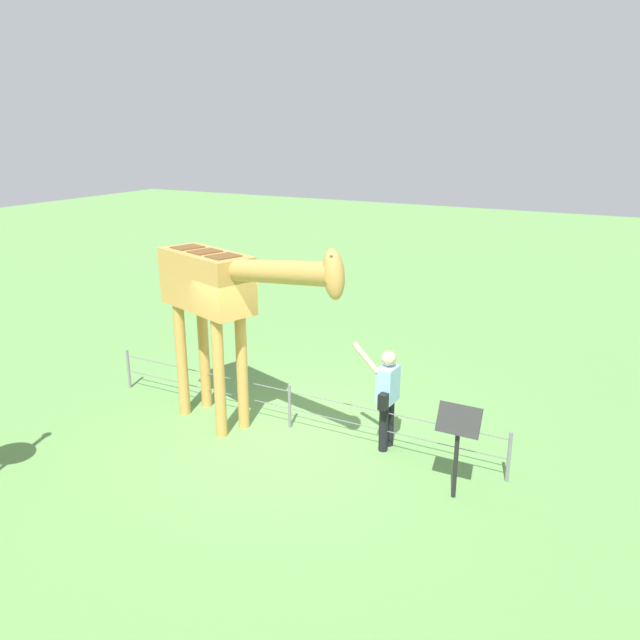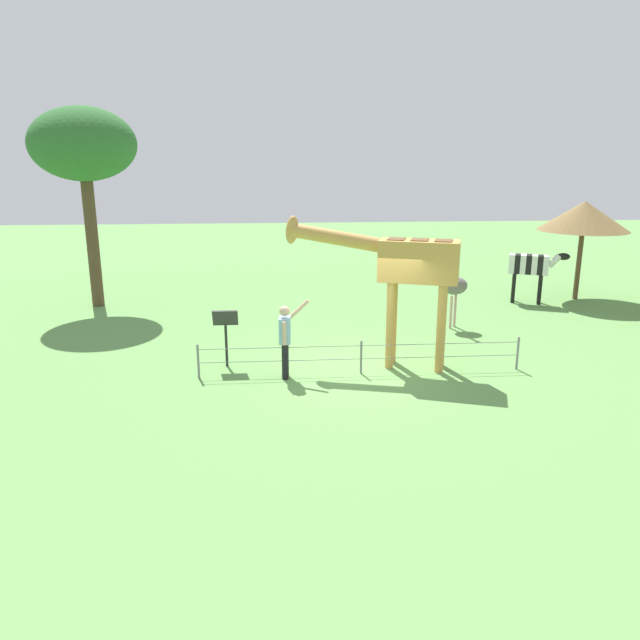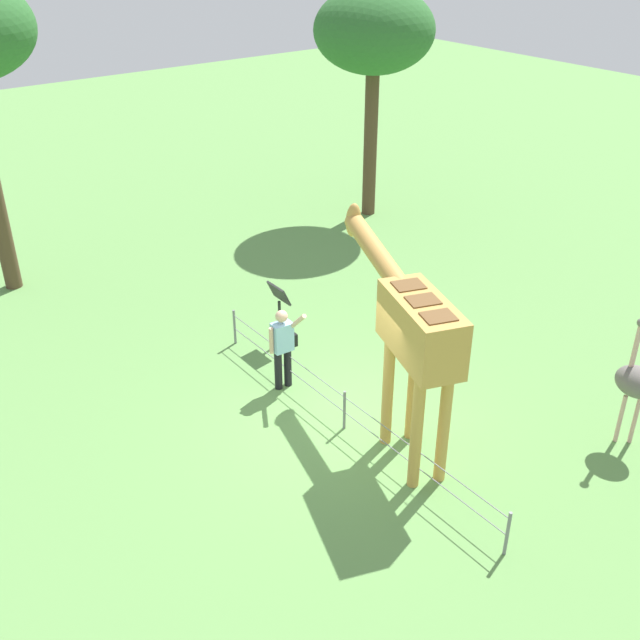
% 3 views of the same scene
% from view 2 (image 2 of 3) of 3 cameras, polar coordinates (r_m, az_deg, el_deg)
% --- Properties ---
extents(ground_plane, '(60.00, 60.00, 0.00)m').
position_cam_2_polar(ground_plane, '(13.59, 3.73, -4.76)').
color(ground_plane, '#60934C').
extents(giraffe, '(3.83, 1.73, 3.33)m').
position_cam_2_polar(giraffe, '(13.46, 7.77, 4.93)').
color(giraffe, '#C69347').
rests_on(giraffe, ground_plane).
extents(visitor, '(0.67, 0.59, 1.69)m').
position_cam_2_polar(visitor, '(12.94, -3.25, -1.59)').
color(visitor, black).
rests_on(visitor, ground_plane).
extents(zebra, '(1.78, 0.99, 1.66)m').
position_cam_2_polar(zebra, '(20.58, 19.07, 4.69)').
color(zebra, black).
rests_on(zebra, ground_plane).
extents(ostrich, '(0.70, 0.56, 2.25)m').
position_cam_2_polar(ostrich, '(17.02, 12.42, 3.14)').
color(ostrich, '#CC9E93').
rests_on(ostrich, ground_plane).
extents(shade_hut_near, '(2.83, 2.83, 3.19)m').
position_cam_2_polar(shade_hut_near, '(21.52, 23.41, 8.87)').
color(shade_hut_near, brown).
rests_on(shade_hut_near, ground_plane).
extents(tree_east, '(3.10, 3.10, 6.01)m').
position_cam_2_polar(tree_east, '(20.05, -21.22, 14.85)').
color(tree_east, brown).
rests_on(tree_east, ground_plane).
extents(info_sign, '(0.56, 0.21, 1.32)m').
position_cam_2_polar(info_sign, '(13.74, -8.80, -0.53)').
color(info_sign, black).
rests_on(info_sign, ground_plane).
extents(wire_fence, '(7.05, 0.05, 0.75)m').
position_cam_2_polar(wire_fence, '(13.31, 3.86, -3.36)').
color(wire_fence, slate).
rests_on(wire_fence, ground_plane).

